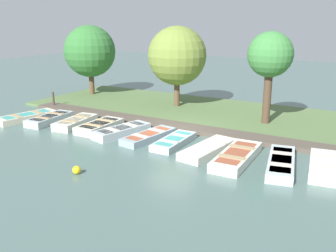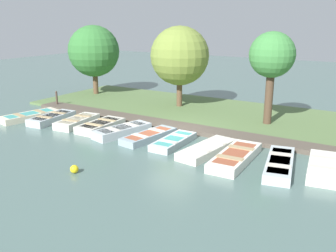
{
  "view_description": "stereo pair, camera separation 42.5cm",
  "coord_description": "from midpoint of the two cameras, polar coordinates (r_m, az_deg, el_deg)",
  "views": [
    {
      "loc": [
        15.43,
        8.81,
        5.56
      ],
      "look_at": [
        0.59,
        0.1,
        0.65
      ],
      "focal_mm": 40.0,
      "sensor_mm": 36.0,
      "label": 1
    },
    {
      "loc": [
        15.21,
        9.17,
        5.56
      ],
      "look_at": [
        0.59,
        0.1,
        0.65
      ],
      "focal_mm": 40.0,
      "sensor_mm": 36.0,
      "label": 2
    }
  ],
  "objects": [
    {
      "name": "rowboat_5",
      "position": [
        17.96,
        -3.61,
        -1.56
      ],
      "size": [
        3.2,
        1.41,
        0.35
      ],
      "rotation": [
        0.0,
        0.0,
        -0.14
      ],
      "color": "#8C9EA8",
      "rests_on": "ground_plane"
    },
    {
      "name": "park_tree_center",
      "position": [
        20.38,
        14.72,
        10.25
      ],
      "size": [
        2.37,
        2.37,
        5.0
      ],
      "color": "#4C3828",
      "rests_on": "ground_plane"
    },
    {
      "name": "mooring_post_near",
      "position": [
        25.43,
        -17.52,
        3.84
      ],
      "size": [
        0.13,
        0.13,
        1.1
      ],
      "color": "#47382D",
      "rests_on": "ground_plane"
    },
    {
      "name": "rowboat_1",
      "position": [
        21.99,
        -18.11,
        1.04
      ],
      "size": [
        2.95,
        1.3,
        0.42
      ],
      "rotation": [
        0.0,
        0.0,
        0.09
      ],
      "color": "#B2BCC1",
      "rests_on": "ground_plane"
    },
    {
      "name": "rowboat_10",
      "position": [
        15.34,
        21.98,
        -5.68
      ],
      "size": [
        3.03,
        1.48,
        0.43
      ],
      "rotation": [
        0.0,
        0.0,
        0.15
      ],
      "color": "silver",
      "rests_on": "ground_plane"
    },
    {
      "name": "ground_plane",
      "position": [
        18.61,
        0.0,
        -1.45
      ],
      "size": [
        80.0,
        80.0,
        0.0
      ],
      "primitive_type": "plane",
      "color": "#4C6660"
    },
    {
      "name": "rowboat_2",
      "position": [
        20.93,
        -14.46,
        0.59
      ],
      "size": [
        2.88,
        1.4,
        0.41
      ],
      "rotation": [
        0.0,
        0.0,
        0.13
      ],
      "color": "silver",
      "rests_on": "ground_plane"
    },
    {
      "name": "park_tree_left",
      "position": [
        23.87,
        0.88,
        10.62
      ],
      "size": [
        3.69,
        3.69,
        5.21
      ],
      "color": "brown",
      "rests_on": "ground_plane"
    },
    {
      "name": "shore_bank",
      "position": [
        22.89,
        6.36,
        1.96
      ],
      "size": [
        8.0,
        24.0,
        0.14
      ],
      "color": "#567042",
      "rests_on": "ground_plane"
    },
    {
      "name": "rowboat_0",
      "position": [
        23.01,
        -21.21,
        1.31
      ],
      "size": [
        3.48,
        1.72,
        0.37
      ],
      "rotation": [
        0.0,
        0.0,
        -0.2
      ],
      "color": "beige",
      "rests_on": "ground_plane"
    },
    {
      "name": "buoy",
      "position": [
        14.49,
        -14.59,
        -6.51
      ],
      "size": [
        0.32,
        0.32,
        0.32
      ],
      "color": "yellow",
      "rests_on": "ground_plane"
    },
    {
      "name": "rowboat_3",
      "position": [
        19.87,
        -10.99,
        -0.01
      ],
      "size": [
        2.78,
        1.26,
        0.41
      ],
      "rotation": [
        0.0,
        0.0,
        0.02
      ],
      "color": "beige",
      "rests_on": "ground_plane"
    },
    {
      "name": "park_tree_far_left",
      "position": [
        28.56,
        -12.24,
        11.05
      ],
      "size": [
        3.75,
        3.75,
        5.19
      ],
      "color": "brown",
      "rests_on": "ground_plane"
    },
    {
      "name": "dock_walkway",
      "position": [
        19.59,
        1.8,
        -0.23
      ],
      "size": [
        1.21,
        20.76,
        0.22
      ],
      "color": "#51473D",
      "rests_on": "ground_plane"
    },
    {
      "name": "rowboat_9",
      "position": [
        15.18,
        16.09,
        -5.44
      ],
      "size": [
        3.58,
        1.65,
        0.39
      ],
      "rotation": [
        0.0,
        0.0,
        0.21
      ],
      "color": "#B2BCC1",
      "rests_on": "ground_plane"
    },
    {
      "name": "rowboat_8",
      "position": [
        15.48,
        9.67,
        -4.57
      ],
      "size": [
        3.56,
        1.31,
        0.4
      ],
      "rotation": [
        0.0,
        0.0,
        0.04
      ],
      "color": "silver",
      "rests_on": "ground_plane"
    },
    {
      "name": "rowboat_4",
      "position": [
        18.76,
        -7.7,
        -0.76
      ],
      "size": [
        3.21,
        1.7,
        0.44
      ],
      "rotation": [
        0.0,
        0.0,
        -0.24
      ],
      "color": "#B2BCC1",
      "rests_on": "ground_plane"
    },
    {
      "name": "rowboat_6",
      "position": [
        17.22,
        0.22,
        -2.34
      ],
      "size": [
        2.86,
        1.07,
        0.33
      ],
      "rotation": [
        0.0,
        0.0,
        0.03
      ],
      "color": "#B2BCC1",
      "rests_on": "ground_plane"
    },
    {
      "name": "rowboat_7",
      "position": [
        16.26,
        5.4,
        -3.48
      ],
      "size": [
        3.36,
        1.47,
        0.36
      ],
      "rotation": [
        0.0,
        0.0,
        -0.12
      ],
      "color": "beige",
      "rests_on": "ground_plane"
    }
  ]
}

